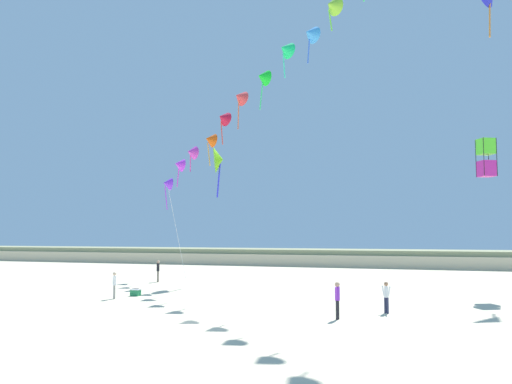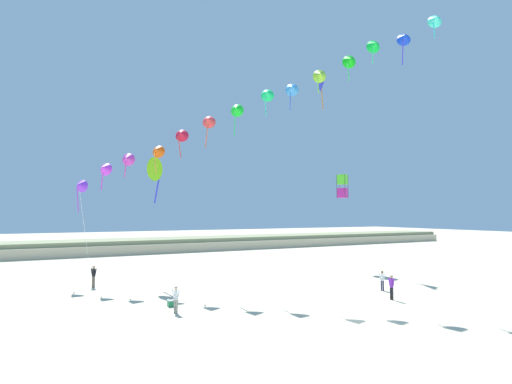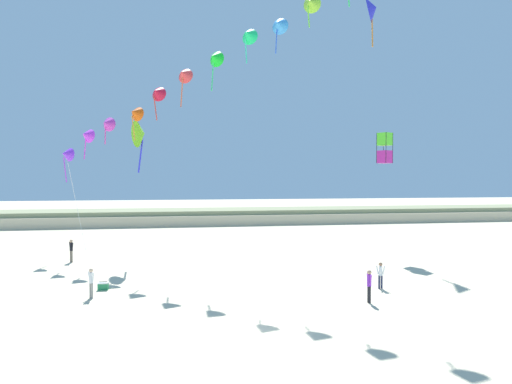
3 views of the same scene
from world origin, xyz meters
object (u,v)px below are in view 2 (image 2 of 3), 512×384
object	(u,v)px
person_near_left	(382,279)
beach_cooler	(172,303)
person_mid_center	(391,285)
person_far_left	(176,297)
person_near_right	(94,275)
large_kite_mid_trail	(322,81)
large_kite_high_solo	(342,186)
large_kite_low_lead	(158,169)

from	to	relation	value
person_near_left	beach_cooler	distance (m)	15.68
person_mid_center	person_far_left	bearing A→B (deg)	166.67
person_near_right	large_kite_mid_trail	world-z (taller)	large_kite_mid_trail
large_kite_high_solo	person_far_left	bearing A→B (deg)	-154.45
person_near_right	person_mid_center	distance (m)	22.44
person_far_left	beach_cooler	bearing A→B (deg)	79.88
person_far_left	large_kite_high_solo	size ratio (longest dim) A/B	0.64
person_near_right	large_kite_mid_trail	xyz separation A→B (m)	(25.34, 3.61, 20.66)
person_near_left	person_near_right	size ratio (longest dim) A/B	0.87
person_near_left	beach_cooler	size ratio (longest dim) A/B	2.61
person_near_left	person_far_left	size ratio (longest dim) A/B	0.96
person_far_left	large_kite_high_solo	distance (m)	24.68
large_kite_mid_trail	large_kite_low_lead	bearing A→B (deg)	-171.21
large_kite_high_solo	beach_cooler	distance (m)	23.95
person_mid_center	large_kite_mid_trail	xyz separation A→B (m)	(8.02, 17.88, 20.70)
person_far_left	large_kite_low_lead	distance (m)	14.52
person_near_right	beach_cooler	distance (m)	9.92
person_near_left	person_near_right	distance (m)	22.42
beach_cooler	person_mid_center	bearing A→B (deg)	-20.55
large_kite_low_lead	large_kite_mid_trail	world-z (taller)	large_kite_mid_trail
person_near_left	large_kite_high_solo	xyz separation A→B (m)	(5.32, 10.74, 7.88)
person_far_left	large_kite_mid_trail	bearing A→B (deg)	33.58
person_near_left	large_kite_high_solo	size ratio (longest dim) A/B	0.61
large_kite_mid_trail	large_kite_high_solo	world-z (taller)	large_kite_mid_trail
person_mid_center	person_far_left	distance (m)	14.33
person_near_left	large_kite_mid_trail	bearing A→B (deg)	67.95
person_near_left	person_near_right	bearing A→B (deg)	148.80
person_near_right	large_kite_low_lead	world-z (taller)	large_kite_low_lead
person_mid_center	large_kite_high_solo	size ratio (longest dim) A/B	0.67
person_far_left	person_near_left	bearing A→B (deg)	-2.35
person_near_left	person_mid_center	size ratio (longest dim) A/B	0.91
person_mid_center	large_kite_low_lead	xyz separation A→B (m)	(-12.27, 14.74, 8.73)
person_near_left	person_mid_center	bearing A→B (deg)	-124.86
person_mid_center	person_near_right	bearing A→B (deg)	140.52
large_kite_mid_trail	large_kite_high_solo	bearing A→B (deg)	-100.68
person_near_left	large_kite_mid_trail	distance (m)	26.49
person_mid_center	large_kite_high_solo	xyz separation A→B (m)	(7.17, 13.40, 7.79)
large_kite_low_lead	beach_cooler	xyz separation A→B (m)	(-1.35, -9.64, -9.48)
person_near_left	large_kite_mid_trail	xyz separation A→B (m)	(6.16, 15.22, 20.79)
person_far_left	large_kite_mid_trail	size ratio (longest dim) A/B	0.34
beach_cooler	large_kite_mid_trail	bearing A→B (deg)	30.56
person_near_left	beach_cooler	world-z (taller)	person_near_left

